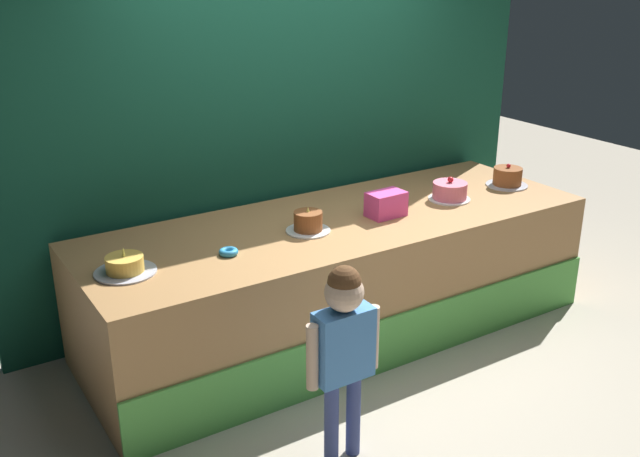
{
  "coord_description": "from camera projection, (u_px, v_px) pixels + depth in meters",
  "views": [
    {
      "loc": [
        -2.44,
        -3.04,
        2.42
      ],
      "look_at": [
        -0.3,
        0.35,
        0.88
      ],
      "focal_mm": 40.39,
      "sensor_mm": 36.0,
      "label": 1
    }
  ],
  "objects": [
    {
      "name": "ground_plane",
      "position": [
        390.0,
        368.0,
        4.48
      ],
      "size": [
        12.0,
        12.0,
        0.0
      ],
      "primitive_type": "plane",
      "color": "#BCB29E"
    },
    {
      "name": "stage_platform",
      "position": [
        340.0,
        276.0,
        4.79
      ],
      "size": [
        3.39,
        1.17,
        0.81
      ],
      "color": "#B27F4C",
      "rests_on": "ground_plane"
    },
    {
      "name": "curtain_backdrop",
      "position": [
        286.0,
        110.0,
        4.97
      ],
      "size": [
        4.1,
        0.08,
        2.8
      ],
      "primitive_type": "cube",
      "color": "#144C38",
      "rests_on": "ground_plane"
    },
    {
      "name": "child_figure",
      "position": [
        344.0,
        339.0,
        3.45
      ],
      "size": [
        0.41,
        0.19,
        1.07
      ],
      "color": "#3F4C8C",
      "rests_on": "ground_plane"
    },
    {
      "name": "pink_box",
      "position": [
        386.0,
        204.0,
        4.68
      ],
      "size": [
        0.25,
        0.17,
        0.16
      ],
      "primitive_type": "cube",
      "rotation": [
        0.0,
        0.0,
        0.03
      ],
      "color": "#F84AA3",
      "rests_on": "stage_platform"
    },
    {
      "name": "donut",
      "position": [
        229.0,
        252.0,
        4.09
      ],
      "size": [
        0.11,
        0.11,
        0.04
      ],
      "primitive_type": "torus",
      "color": "#3399D8",
      "rests_on": "stage_platform"
    },
    {
      "name": "cake_far_left",
      "position": [
        125.0,
        266.0,
        3.85
      ],
      "size": [
        0.34,
        0.34,
        0.15
      ],
      "color": "silver",
      "rests_on": "stage_platform"
    },
    {
      "name": "cake_center_left",
      "position": [
        308.0,
        222.0,
        4.42
      ],
      "size": [
        0.28,
        0.28,
        0.16
      ],
      "color": "white",
      "rests_on": "stage_platform"
    },
    {
      "name": "cake_center_right",
      "position": [
        450.0,
        191.0,
        4.99
      ],
      "size": [
        0.29,
        0.29,
        0.17
      ],
      "color": "white",
      "rests_on": "stage_platform"
    },
    {
      "name": "cake_far_right",
      "position": [
        507.0,
        177.0,
        5.29
      ],
      "size": [
        0.31,
        0.31,
        0.17
      ],
      "color": "silver",
      "rests_on": "stage_platform"
    }
  ]
}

